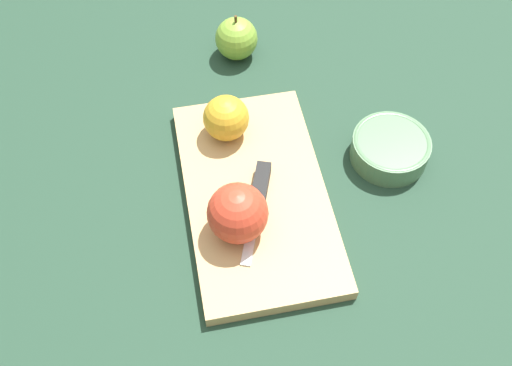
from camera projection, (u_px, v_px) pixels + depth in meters
name	position (u px, v px, depth m)	size (l,w,h in m)	color
ground_plane	(256.00, 199.00, 0.89)	(4.00, 4.00, 0.00)	#1E3828
cutting_board	(256.00, 195.00, 0.88)	(0.38, 0.22, 0.02)	tan
apple_half_left	(226.00, 118.00, 0.91)	(0.07, 0.07, 0.07)	gold
apple_half_right	(238.00, 213.00, 0.80)	(0.08, 0.08, 0.08)	red
knife	(259.00, 189.00, 0.86)	(0.16, 0.08, 0.02)	silver
apple_whole	(236.00, 39.00, 1.03)	(0.07, 0.07, 0.09)	olive
bowl	(390.00, 148.00, 0.92)	(0.12, 0.12, 0.04)	#4C704C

